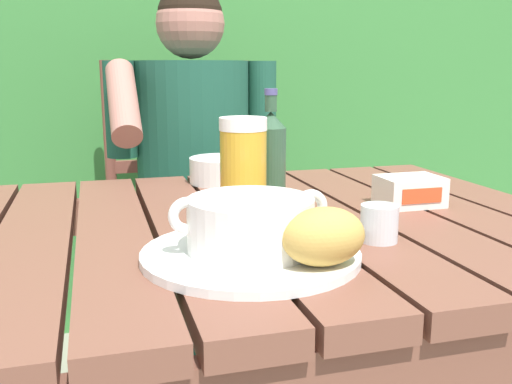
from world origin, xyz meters
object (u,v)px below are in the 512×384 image
Objects in this scene: water_glass_small at (379,223)px; diner_bowl at (222,170)px; bread_roll at (322,237)px; beer_glass at (243,167)px; person_eating at (195,164)px; soup_bowl at (251,223)px; serving_plate at (251,254)px; beer_bottle at (271,156)px; butter_tub at (410,191)px; table_knife at (335,226)px; chair_near_diner at (187,219)px.

water_glass_small is 0.39× the size of diner_bowl.
bread_roll is 0.32m from beer_glass.
bread_roll is at bearing -90.81° from diner_bowl.
person_eating is at bearing 90.49° from diner_bowl.
soup_bowl reaches higher than diner_bowl.
beer_bottle is at bearing 67.98° from serving_plate.
water_glass_small is at bearing -75.83° from diner_bowl.
butter_tub is (0.16, 0.19, -0.00)m from water_glass_small.
bread_roll reaches higher than table_knife.
beer_glass reaches higher than bread_roll.
soup_bowl is 1.02× the size of beer_bottle.
butter_tub is at bearing 44.87° from bread_roll.
beer_bottle is at bearing -86.76° from chair_near_diner.
soup_bowl is at bearing -98.40° from diner_bowl.
beer_bottle is 0.30m from water_glass_small.
bread_roll is at bearing -49.40° from serving_plate.
soup_bowl is 0.21m from water_glass_small.
serving_plate is at bearing -112.02° from beer_bottle.
serving_plate is 0.20m from table_knife.
serving_plate is 2.05× the size of diner_bowl.
chair_near_diner is 5.81× the size of beer_glass.
diner_bowl is at bearing 81.60° from serving_plate.
table_knife is at bearing -46.24° from beer_glass.
person_eating reaches higher than diner_bowl.
beer_glass is 1.18× the size of table_knife.
person_eating is 0.86m from water_glass_small.
chair_near_diner is 1.08m from water_glass_small.
beer_glass is 0.33m from butter_tub.
serving_plate is 1.74× the size of beer_glass.
diner_bowl is at bearing 102.40° from table_knife.
butter_tub is at bearing 30.49° from serving_plate.
beer_bottle is at bearing 43.57° from beer_glass.
water_glass_small is (0.21, 0.03, -0.02)m from soup_bowl.
serving_plate is 2.61× the size of butter_tub.
beer_bottle is at bearing 82.24° from bread_roll.
water_glass_small is at bearing 6.94° from soup_bowl.
water_glass_small is at bearing 38.01° from bread_roll.
person_eating is 21.28× the size of water_glass_small.
beer_glass is at bearing 177.13° from butter_tub.
soup_bowl reaches higher than serving_plate.
table_knife is (0.12, -0.13, -0.08)m from beer_glass.
water_glass_small is 0.49× the size of butter_tub.
chair_near_diner is 0.29m from person_eating.
chair_near_diner is at bearing 85.81° from soup_bowl.
beer_bottle reaches higher than beer_glass.
soup_bowl is 1.52× the size of diner_bowl.
chair_near_diner is 0.60m from diner_bowl.
chair_near_diner is 0.83m from beer_bottle.
soup_bowl is 1.79× the size of bread_roll.
chair_near_diner is 0.99m from table_knife.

